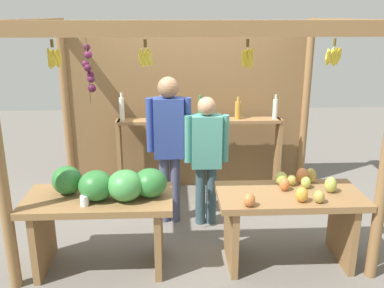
# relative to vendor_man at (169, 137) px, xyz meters

# --- Properties ---
(ground_plane) EXTENTS (12.00, 12.00, 0.00)m
(ground_plane) POSITION_rel_vendor_man_xyz_m (0.24, -0.06, -0.99)
(ground_plane) COLOR slate
(ground_plane) RESTS_ON ground
(market_stall) EXTENTS (3.26, 2.30, 2.22)m
(market_stall) POSITION_rel_vendor_man_xyz_m (0.23, 0.42, 0.33)
(market_stall) COLOR olive
(market_stall) RESTS_ON ground
(fruit_counter_left) EXTENTS (1.32, 0.64, 0.98)m
(fruit_counter_left) POSITION_rel_vendor_man_xyz_m (-0.56, -0.89, -0.32)
(fruit_counter_left) COLOR olive
(fruit_counter_left) RESTS_ON ground
(fruit_counter_right) EXTENTS (1.32, 0.65, 0.86)m
(fruit_counter_right) POSITION_rel_vendor_man_xyz_m (1.11, -0.87, -0.45)
(fruit_counter_right) COLOR olive
(fruit_counter_right) RESTS_ON ground
(bottle_shelf_unit) EXTENTS (2.09, 0.22, 1.34)m
(bottle_shelf_unit) POSITION_rel_vendor_man_xyz_m (0.38, 0.76, -0.21)
(bottle_shelf_unit) COLOR olive
(bottle_shelf_unit) RESTS_ON ground
(vendor_man) EXTENTS (0.48, 0.22, 1.65)m
(vendor_man) POSITION_rel_vendor_man_xyz_m (0.00, 0.00, 0.00)
(vendor_man) COLOR #484D6B
(vendor_man) RESTS_ON ground
(vendor_woman) EXTENTS (0.48, 0.20, 1.44)m
(vendor_woman) POSITION_rel_vendor_man_xyz_m (0.40, -0.07, -0.14)
(vendor_woman) COLOR #375059
(vendor_woman) RESTS_ON ground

